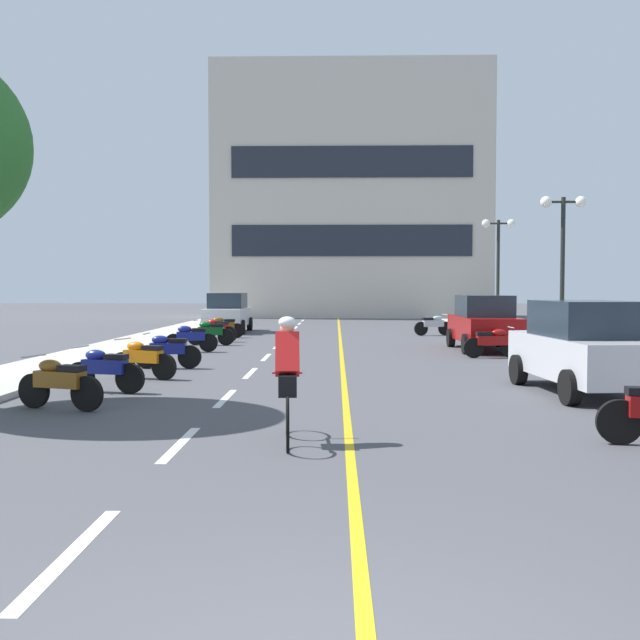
{
  "coord_description": "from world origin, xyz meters",
  "views": [
    {
      "loc": [
        0.07,
        -3.54,
        2.08
      ],
      "look_at": [
        -0.41,
        18.8,
        1.08
      ],
      "focal_mm": 40.91,
      "sensor_mm": 36.0,
      "label": 1
    }
  ],
  "objects_px": {
    "motorcycle_5": "(143,358)",
    "motorcycle_9": "(211,332)",
    "parked_car_near": "(585,347)",
    "motorcycle_11": "(223,326)",
    "cyclist_rider": "(287,377)",
    "street_lamp_mid": "(563,237)",
    "parked_car_mid": "(484,323)",
    "parked_car_far": "(228,312)",
    "motorcycle_3": "(59,382)",
    "motorcycle_8": "(191,338)",
    "motorcycle_6": "(168,350)",
    "motorcycle_7": "(493,342)",
    "motorcycle_12": "(433,325)",
    "motorcycle_4": "(104,369)",
    "street_lamp_far": "(498,249)",
    "motorcycle_10": "(216,329)"
  },
  "relations": [
    {
      "from": "parked_car_far",
      "to": "street_lamp_mid",
      "type": "bearing_deg",
      "value": -39.73
    },
    {
      "from": "parked_car_near",
      "to": "motorcycle_9",
      "type": "bearing_deg",
      "value": 128.77
    },
    {
      "from": "motorcycle_9",
      "to": "motorcycle_10",
      "type": "height_order",
      "value": "same"
    },
    {
      "from": "motorcycle_11",
      "to": "cyclist_rider",
      "type": "xyz_separation_m",
      "value": [
        3.99,
        -20.17,
        0.41
      ]
    },
    {
      "from": "motorcycle_5",
      "to": "motorcycle_7",
      "type": "distance_m",
      "value": 10.38
    },
    {
      "from": "motorcycle_12",
      "to": "cyclist_rider",
      "type": "xyz_separation_m",
      "value": [
        -4.88,
        -21.89,
        0.41
      ]
    },
    {
      "from": "motorcycle_3",
      "to": "motorcycle_9",
      "type": "bearing_deg",
      "value": 89.12
    },
    {
      "from": "parked_car_near",
      "to": "motorcycle_8",
      "type": "bearing_deg",
      "value": 136.96
    },
    {
      "from": "motorcycle_5",
      "to": "motorcycle_9",
      "type": "xyz_separation_m",
      "value": [
        -0.11,
        9.6,
        0.0
      ]
    },
    {
      "from": "motorcycle_4",
      "to": "motorcycle_5",
      "type": "height_order",
      "value": "same"
    },
    {
      "from": "motorcycle_3",
      "to": "cyclist_rider",
      "type": "distance_m",
      "value": 4.81
    },
    {
      "from": "street_lamp_far",
      "to": "motorcycle_5",
      "type": "bearing_deg",
      "value": -126.15
    },
    {
      "from": "motorcycle_11",
      "to": "cyclist_rider",
      "type": "distance_m",
      "value": 20.56
    },
    {
      "from": "parked_car_near",
      "to": "motorcycle_3",
      "type": "bearing_deg",
      "value": -167.71
    },
    {
      "from": "parked_car_near",
      "to": "motorcycle_3",
      "type": "height_order",
      "value": "parked_car_near"
    },
    {
      "from": "motorcycle_3",
      "to": "motorcycle_11",
      "type": "xyz_separation_m",
      "value": [
        0.07,
        17.61,
        0.0
      ]
    },
    {
      "from": "motorcycle_8",
      "to": "parked_car_mid",
      "type": "bearing_deg",
      "value": 5.52
    },
    {
      "from": "motorcycle_4",
      "to": "motorcycle_7",
      "type": "xyz_separation_m",
      "value": [
        9.2,
        7.3,
        0.0
      ]
    },
    {
      "from": "motorcycle_7",
      "to": "parked_car_near",
      "type": "bearing_deg",
      "value": -88.1
    },
    {
      "from": "parked_car_mid",
      "to": "parked_car_far",
      "type": "bearing_deg",
      "value": 136.23
    },
    {
      "from": "street_lamp_mid",
      "to": "motorcycle_10",
      "type": "xyz_separation_m",
      "value": [
        -11.8,
        4.26,
        -3.23
      ]
    },
    {
      "from": "parked_car_near",
      "to": "parked_car_mid",
      "type": "bearing_deg",
      "value": 89.83
    },
    {
      "from": "motorcycle_9",
      "to": "motorcycle_4",
      "type": "bearing_deg",
      "value": -90.39
    },
    {
      "from": "motorcycle_4",
      "to": "motorcycle_10",
      "type": "xyz_separation_m",
      "value": [
        0.01,
        13.47,
        0.0
      ]
    },
    {
      "from": "motorcycle_6",
      "to": "cyclist_rider",
      "type": "relative_size",
      "value": 0.96
    },
    {
      "from": "motorcycle_10",
      "to": "street_lamp_mid",
      "type": "bearing_deg",
      "value": -19.83
    },
    {
      "from": "motorcycle_12",
      "to": "motorcycle_8",
      "type": "bearing_deg",
      "value": -136.74
    },
    {
      "from": "street_lamp_mid",
      "to": "parked_car_mid",
      "type": "relative_size",
      "value": 1.15
    },
    {
      "from": "motorcycle_4",
      "to": "motorcycle_9",
      "type": "height_order",
      "value": "same"
    },
    {
      "from": "parked_car_near",
      "to": "motorcycle_10",
      "type": "bearing_deg",
      "value": 125.17
    },
    {
      "from": "street_lamp_mid",
      "to": "motorcycle_6",
      "type": "height_order",
      "value": "street_lamp_mid"
    },
    {
      "from": "motorcycle_4",
      "to": "motorcycle_7",
      "type": "height_order",
      "value": "same"
    },
    {
      "from": "street_lamp_far",
      "to": "motorcycle_9",
      "type": "relative_size",
      "value": 2.9
    },
    {
      "from": "motorcycle_4",
      "to": "motorcycle_12",
      "type": "distance_m",
      "value": 19.45
    },
    {
      "from": "parked_car_far",
      "to": "motorcycle_6",
      "type": "height_order",
      "value": "parked_car_far"
    },
    {
      "from": "parked_car_near",
      "to": "motorcycle_12",
      "type": "distance_m",
      "value": 17.27
    },
    {
      "from": "parked_car_mid",
      "to": "parked_car_far",
      "type": "height_order",
      "value": "same"
    },
    {
      "from": "street_lamp_far",
      "to": "motorcycle_3",
      "type": "distance_m",
      "value": 23.35
    },
    {
      "from": "parked_car_near",
      "to": "motorcycle_8",
      "type": "xyz_separation_m",
      "value": [
        -9.53,
        8.9,
        -0.44
      ]
    },
    {
      "from": "motorcycle_5",
      "to": "parked_car_near",
      "type": "bearing_deg",
      "value": -12.56
    },
    {
      "from": "street_lamp_mid",
      "to": "parked_car_mid",
      "type": "height_order",
      "value": "street_lamp_mid"
    },
    {
      "from": "parked_car_near",
      "to": "parked_car_far",
      "type": "relative_size",
      "value": 1.03
    },
    {
      "from": "parked_car_near",
      "to": "cyclist_rider",
      "type": "xyz_separation_m",
      "value": [
        -5.52,
        -4.64,
        -0.03
      ]
    },
    {
      "from": "motorcycle_10",
      "to": "cyclist_rider",
      "type": "relative_size",
      "value": 0.93
    },
    {
      "from": "motorcycle_4",
      "to": "motorcycle_5",
      "type": "bearing_deg",
      "value": 84.9
    },
    {
      "from": "street_lamp_mid",
      "to": "motorcycle_11",
      "type": "xyz_separation_m",
      "value": [
        -11.87,
        6.4,
        -3.23
      ]
    },
    {
      "from": "motorcycle_7",
      "to": "motorcycle_8",
      "type": "distance_m",
      "value": 9.44
    },
    {
      "from": "parked_car_near",
      "to": "motorcycle_4",
      "type": "bearing_deg",
      "value": -179.48
    },
    {
      "from": "motorcycle_8",
      "to": "motorcycle_11",
      "type": "relative_size",
      "value": 1.0
    },
    {
      "from": "parked_car_mid",
      "to": "motorcycle_4",
      "type": "height_order",
      "value": "parked_car_mid"
    }
  ]
}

